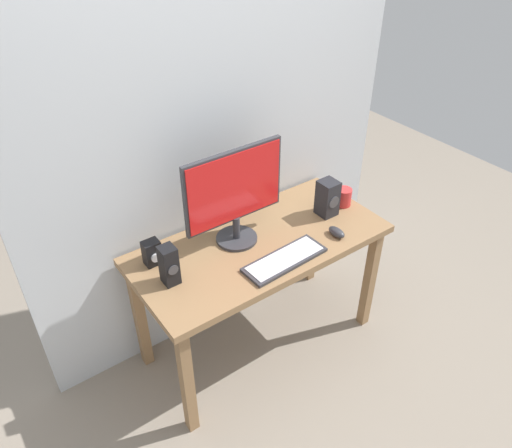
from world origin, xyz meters
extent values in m
plane|color=gray|center=(0.00, 0.00, 0.00)|extent=(6.00, 6.00, 0.00)
cube|color=silver|center=(0.00, 0.34, 1.50)|extent=(2.13, 0.04, 3.00)
cube|color=#936D47|center=(0.00, 0.00, 0.71)|extent=(1.30, 0.61, 0.04)
cube|color=#936D47|center=(-0.59, -0.25, 0.35)|extent=(0.05, 0.05, 0.69)
cube|color=#936D47|center=(0.59, -0.25, 0.35)|extent=(0.05, 0.05, 0.69)
cube|color=#936D47|center=(-0.59, 0.25, 0.35)|extent=(0.05, 0.05, 0.69)
cube|color=#936D47|center=(0.59, 0.25, 0.35)|extent=(0.05, 0.05, 0.69)
cylinder|color=#333338|center=(-0.08, 0.08, 0.74)|extent=(0.21, 0.21, 0.02)
cylinder|color=#333338|center=(-0.08, 0.08, 0.81)|extent=(0.04, 0.04, 0.12)
cube|color=#333338|center=(-0.08, 0.10, 1.04)|extent=(0.53, 0.02, 0.37)
cube|color=red|center=(-0.08, 0.08, 1.04)|extent=(0.51, 0.01, 0.35)
cube|color=#333338|center=(0.01, -0.19, 0.74)|extent=(0.43, 0.17, 0.02)
cube|color=silver|center=(0.01, -0.19, 0.75)|extent=(0.40, 0.14, 0.00)
ellipsoid|color=#333338|center=(0.34, -0.19, 0.75)|extent=(0.05, 0.10, 0.04)
cube|color=#232328|center=(0.43, -0.01, 0.83)|extent=(0.10, 0.10, 0.20)
cylinder|color=#3F3F44|center=(0.43, -0.06, 0.83)|extent=(0.07, 0.00, 0.07)
cube|color=black|center=(-0.50, 0.00, 0.83)|extent=(0.07, 0.08, 0.20)
cylinder|color=#3F3F44|center=(-0.50, -0.04, 0.83)|extent=(0.05, 0.00, 0.05)
cube|color=black|center=(-0.51, 0.16, 0.79)|extent=(0.08, 0.06, 0.13)
cylinder|color=silver|center=(-0.51, 0.13, 0.79)|extent=(0.04, 0.01, 0.04)
cylinder|color=red|center=(0.57, 0.00, 0.78)|extent=(0.09, 0.09, 0.10)
camera|label=1|loc=(-1.16, -1.57, 2.26)|focal=34.79mm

